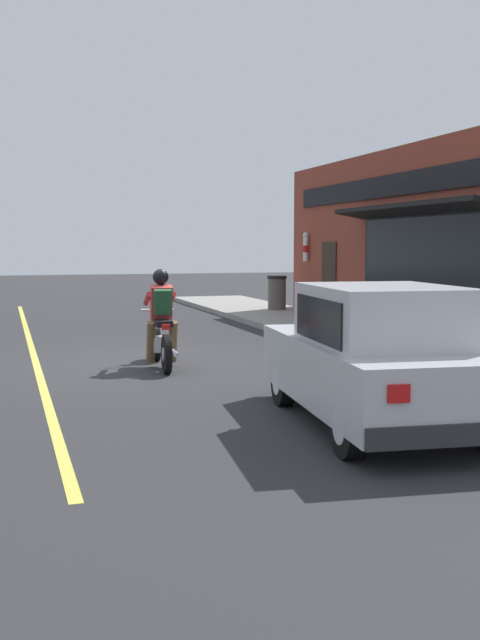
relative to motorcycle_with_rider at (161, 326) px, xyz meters
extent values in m
plane|color=#2B2B2D|center=(-0.16, 0.62, -0.68)|extent=(80.00, 80.00, 0.00)
cube|color=gray|center=(4.71, 3.62, -0.61)|extent=(2.60, 22.00, 0.14)
cube|color=#D1C64C|center=(-1.96, 3.62, -0.67)|extent=(0.12, 19.80, 0.01)
cube|color=brown|center=(6.26, 3.39, 1.42)|extent=(0.50, 11.76, 4.20)
cube|color=black|center=(5.99, 1.92, 0.87)|extent=(0.04, 4.94, 2.10)
cube|color=black|center=(6.01, 1.92, 0.87)|extent=(0.02, 5.17, 2.20)
cube|color=#2D2319|center=(5.99, 6.62, 0.37)|extent=(0.04, 0.90, 2.10)
cube|color=black|center=(5.66, 1.92, 2.07)|extent=(0.81, 5.64, 0.24)
cube|color=black|center=(5.98, 3.39, 2.67)|extent=(0.06, 9.99, 0.50)
cylinder|color=white|center=(5.91, 8.09, 1.22)|extent=(0.14, 0.14, 0.70)
cylinder|color=red|center=(5.91, 8.09, 1.22)|extent=(0.15, 0.15, 0.20)
sphere|color=silver|center=(5.91, 8.09, 1.62)|extent=(0.16, 0.16, 0.16)
cylinder|color=black|center=(0.06, 0.72, -0.37)|extent=(0.15, 0.63, 0.62)
cylinder|color=silver|center=(0.06, 0.72, -0.37)|extent=(0.14, 0.23, 0.22)
cylinder|color=black|center=(-0.06, -0.68, -0.37)|extent=(0.15, 0.63, 0.62)
cylinder|color=silver|center=(-0.06, -0.68, -0.37)|extent=(0.14, 0.23, 0.22)
cube|color=silver|center=(0.00, -0.03, -0.29)|extent=(0.31, 0.42, 0.24)
ellipsoid|color=#B21919|center=(0.02, 0.22, 0.12)|extent=(0.34, 0.54, 0.24)
cube|color=black|center=(-0.02, -0.26, 0.08)|extent=(0.30, 0.58, 0.10)
cylinder|color=silver|center=(0.05, 0.62, -0.05)|extent=(0.10, 0.33, 0.68)
cylinder|color=silver|center=(0.04, 0.50, 0.23)|extent=(0.56, 0.08, 0.04)
sphere|color=silver|center=(0.05, 0.67, 0.11)|extent=(0.16, 0.16, 0.16)
cylinder|color=silver|center=(0.12, -0.44, -0.39)|extent=(0.12, 0.55, 0.08)
cube|color=red|center=(-0.05, -0.63, 0.05)|extent=(0.12, 0.07, 0.08)
cylinder|color=brown|center=(-0.19, -0.08, -0.25)|extent=(0.17, 0.36, 0.71)
cylinder|color=brown|center=(0.17, -0.11, -0.25)|extent=(0.17, 0.36, 0.71)
cube|color=#B23333|center=(-0.01, -0.08, 0.40)|extent=(0.37, 0.35, 0.57)
cylinder|color=#B23333|center=(-0.19, 0.18, 0.44)|extent=(0.13, 0.52, 0.26)
cylinder|color=#B23333|center=(0.21, 0.15, 0.44)|extent=(0.13, 0.52, 0.26)
sphere|color=black|center=(0.00, -0.02, 0.81)|extent=(0.26, 0.26, 0.26)
cube|color=#1E4728|center=(-0.02, -0.24, 0.42)|extent=(0.30, 0.26, 0.42)
cylinder|color=black|center=(0.86, -3.38, -0.38)|extent=(0.24, 0.62, 0.60)
cylinder|color=silver|center=(0.86, -3.38, -0.38)|extent=(0.23, 0.35, 0.33)
cylinder|color=black|center=(2.29, -3.54, -0.38)|extent=(0.24, 0.62, 0.60)
cylinder|color=silver|center=(2.29, -3.54, -0.38)|extent=(0.23, 0.35, 0.33)
cylinder|color=black|center=(0.60, -5.77, -0.38)|extent=(0.24, 0.62, 0.60)
cylinder|color=silver|center=(0.60, -5.77, -0.38)|extent=(0.23, 0.35, 0.33)
cube|color=#B7BABF|center=(1.44, -4.65, -0.08)|extent=(2.03, 3.86, 0.70)
cube|color=#B7BABF|center=(1.41, -4.90, 0.56)|extent=(1.64, 2.04, 0.66)
cube|color=black|center=(1.51, -4.03, 0.51)|extent=(1.35, 0.49, 0.51)
cube|color=black|center=(0.69, -4.82, 0.54)|extent=(0.19, 1.51, 0.46)
cube|color=black|center=(2.14, -4.98, 0.54)|extent=(0.19, 1.51, 0.46)
cube|color=silver|center=(1.14, -2.75, 0.04)|extent=(0.24, 0.07, 0.14)
cube|color=red|center=(0.74, -6.44, 0.06)|extent=(0.20, 0.06, 0.16)
cube|color=silver|center=(2.15, -2.86, 0.04)|extent=(0.24, 0.07, 0.14)
cube|color=#28282B|center=(1.64, -2.83, -0.33)|extent=(1.61, 0.29, 0.20)
cube|color=#28282B|center=(1.24, -6.47, -0.33)|extent=(1.61, 0.29, 0.20)
cylinder|color=red|center=(4.12, 1.39, -0.46)|extent=(0.24, 0.24, 0.16)
cylinder|color=red|center=(4.12, 1.39, -0.09)|extent=(0.18, 0.18, 0.58)
sphere|color=red|center=(4.12, 1.39, 0.24)|extent=(0.20, 0.20, 0.20)
cylinder|color=red|center=(3.99, 1.39, -0.04)|extent=(0.10, 0.08, 0.08)
cylinder|color=red|center=(4.25, 1.39, -0.04)|extent=(0.10, 0.08, 0.08)
cylinder|color=#514C47|center=(5.14, 8.38, -0.09)|extent=(0.52, 0.52, 0.90)
cylinder|color=black|center=(5.14, 8.38, 0.40)|extent=(0.56, 0.56, 0.08)
camera|label=1|loc=(-2.45, -12.01, 1.32)|focal=42.00mm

